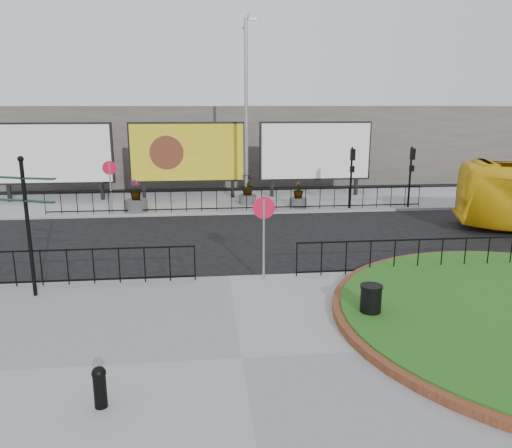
{
  "coord_description": "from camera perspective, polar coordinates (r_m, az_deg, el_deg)",
  "views": [
    {
      "loc": [
        -0.7,
        -14.19,
        5.15
      ],
      "look_at": [
        0.99,
        1.59,
        1.32
      ],
      "focal_mm": 35.0,
      "sensor_mm": 36.0,
      "label": 1
    }
  ],
  "objects": [
    {
      "name": "ground",
      "position": [
        15.11,
        -3.11,
        -6.37
      ],
      "size": [
        90.0,
        90.0,
        0.0
      ],
      "primitive_type": "plane",
      "color": "black",
      "rests_on": "ground"
    },
    {
      "name": "pavement_near",
      "position": [
        10.53,
        -1.59,
        -15.34
      ],
      "size": [
        30.0,
        10.0,
        0.12
      ],
      "primitive_type": "cube",
      "color": "gray",
      "rests_on": "ground"
    },
    {
      "name": "pavement_far",
      "position": [
        26.69,
        -4.49,
        2.53
      ],
      "size": [
        44.0,
        6.0,
        0.12
      ],
      "primitive_type": "cube",
      "color": "gray",
      "rests_on": "ground"
    },
    {
      "name": "railing_near_left",
      "position": [
        15.53,
        -25.85,
        -4.6
      ],
      "size": [
        10.0,
        0.1,
        1.1
      ],
      "primitive_type": null,
      "color": "black",
      "rests_on": "pavement_near"
    },
    {
      "name": "railing_near_right",
      "position": [
        16.27,
        20.47,
        -3.29
      ],
      "size": [
        9.0,
        0.1,
        1.1
      ],
      "primitive_type": null,
      "color": "black",
      "rests_on": "pavement_near"
    },
    {
      "name": "railing_far",
      "position": [
        23.97,
        -1.93,
        2.79
      ],
      "size": [
        18.0,
        0.1,
        1.1
      ],
      "primitive_type": null,
      "color": "black",
      "rests_on": "pavement_far"
    },
    {
      "name": "speed_sign_far",
      "position": [
        24.2,
        -16.35,
        5.34
      ],
      "size": [
        0.64,
        0.07,
        2.47
      ],
      "color": "gray",
      "rests_on": "pavement_far"
    },
    {
      "name": "speed_sign_near",
      "position": [
        14.27,
        0.89,
        0.48
      ],
      "size": [
        0.64,
        0.07,
        2.47
      ],
      "color": "gray",
      "rests_on": "pavement_near"
    },
    {
      "name": "billboard_left",
      "position": [
        28.37,
        -22.23,
        7.42
      ],
      "size": [
        6.2,
        0.31,
        4.1
      ],
      "color": "black",
      "rests_on": "pavement_far"
    },
    {
      "name": "billboard_mid",
      "position": [
        27.29,
        -7.84,
        8.08
      ],
      "size": [
        6.2,
        0.31,
        4.1
      ],
      "color": "black",
      "rests_on": "pavement_far"
    },
    {
      "name": "billboard_right",
      "position": [
        27.98,
        6.8,
        8.24
      ],
      "size": [
        6.2,
        0.31,
        4.1
      ],
      "color": "black",
      "rests_on": "pavement_far"
    },
    {
      "name": "lamp_post",
      "position": [
        25.29,
        -1.12,
        12.83
      ],
      "size": [
        0.74,
        0.18,
        9.23
      ],
      "color": "gray",
      "rests_on": "pavement_far"
    },
    {
      "name": "signal_pole_a",
      "position": [
        24.79,
        10.89,
        6.26
      ],
      "size": [
        0.22,
        0.26,
        3.0
      ],
      "color": "black",
      "rests_on": "pavement_far"
    },
    {
      "name": "signal_pole_b",
      "position": [
        25.82,
        17.31,
        6.17
      ],
      "size": [
        0.22,
        0.26,
        3.0
      ],
      "color": "black",
      "rests_on": "pavement_far"
    },
    {
      "name": "building_backdrop",
      "position": [
        36.29,
        -5.05,
        9.33
      ],
      "size": [
        40.0,
        10.0,
        5.0
      ],
      "primitive_type": "cube",
      "color": "#646158",
      "rests_on": "ground"
    },
    {
      "name": "fingerpost_sign",
      "position": [
        14.23,
        -24.74,
        1.11
      ],
      "size": [
        1.72,
        0.85,
        3.75
      ],
      "rotation": [
        0.0,
        0.0,
        -0.41
      ],
      "color": "black",
      "rests_on": "pavement_near"
    },
    {
      "name": "bollard",
      "position": [
        9.22,
        -17.43,
        -17.15
      ],
      "size": [
        0.24,
        0.24,
        0.75
      ],
      "color": "black",
      "rests_on": "pavement_near"
    },
    {
      "name": "litter_bin",
      "position": [
        12.26,
        12.97,
        -8.75
      ],
      "size": [
        0.53,
        0.53,
        0.88
      ],
      "color": "black",
      "rests_on": "pavement_near"
    },
    {
      "name": "planter_a",
      "position": [
        24.55,
        -13.55,
        2.54
      ],
      "size": [
        1.1,
        1.1,
        1.51
      ],
      "color": "#4C4C4F",
      "rests_on": "pavement_far"
    },
    {
      "name": "planter_b",
      "position": [
        25.67,
        -0.96,
        3.71
      ],
      "size": [
        0.9,
        0.9,
        1.56
      ],
      "color": "#4C4C4F",
      "rests_on": "pavement_far"
    },
    {
      "name": "planter_c",
      "position": [
        25.01,
        4.84,
        3.05
      ],
      "size": [
        0.87,
        0.87,
        1.34
      ],
      "color": "#4C4C4F",
      "rests_on": "pavement_far"
    }
  ]
}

